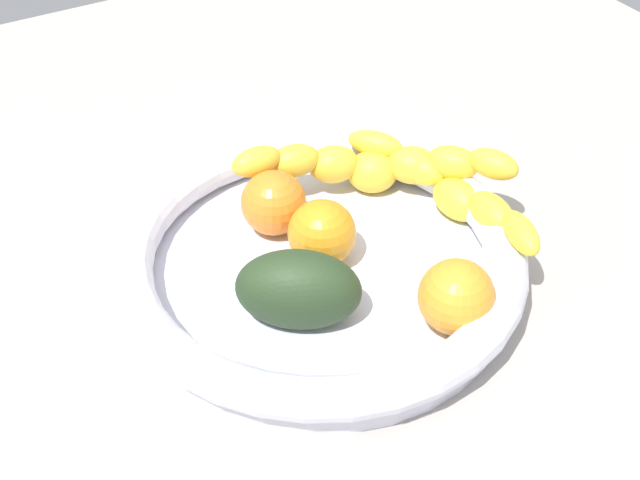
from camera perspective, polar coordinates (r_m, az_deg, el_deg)
name	(u,v)px	position (r cm, az deg, el deg)	size (l,w,h in cm)	color
kitchen_counter	(320,296)	(71.61, 0.00, -3.73)	(120.00, 120.00, 3.00)	#ACA39B
fruit_bowl	(320,260)	(68.90, 0.00, -1.34)	(32.79, 32.79, 4.82)	silver
banana_draped_left	(452,191)	(73.71, 8.71, 3.22)	(21.46, 8.01, 5.09)	yellow
banana_draped_right	(373,165)	(75.15, 3.54, 4.96)	(14.44, 21.35, 6.13)	yellow
orange_front	(274,203)	(71.73, -3.09, 2.47)	(5.50, 5.50, 5.50)	orange
orange_mid_left	(322,233)	(68.51, 0.12, 0.45)	(5.53, 5.53, 5.53)	orange
orange_mid_right	(456,297)	(63.77, 9.00, -3.73)	(5.70, 5.70, 5.70)	orange
avocado_dark	(298,289)	(63.65, -1.44, -3.29)	(9.45, 5.58, 6.30)	#293D21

